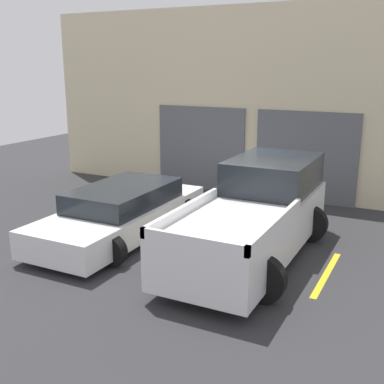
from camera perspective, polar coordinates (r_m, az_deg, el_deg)
The scene contains 7 objects.
ground_plane at distance 11.87m, azimuth 2.72°, elevation -3.75°, with size 28.00×28.00×0.00m, color #2D2D30.
shophouse_building at distance 14.36m, azimuth 8.33°, elevation 10.29°, with size 14.25×0.68×5.42m.
pickup_truck at distance 9.79m, azimuth 7.53°, elevation -2.70°, with size 2.41×5.10×1.84m.
sedan_white at distance 11.01m, azimuth -8.28°, elevation -2.39°, with size 2.21×4.80×1.15m.
parking_stripe_far_left at distance 12.07m, azimuth -14.28°, elevation -3.87°, with size 0.12×2.20×0.01m, color gold.
parking_stripe_left at distance 10.40m, azimuth -1.25°, elevation -6.48°, with size 0.12×2.20×0.01m, color gold.
parking_stripe_centre at distance 9.46m, azimuth 15.66°, elevation -9.33°, with size 0.12×2.20×0.01m, color gold.
Camera 1 is at (4.58, -10.27, 3.80)m, focal length 45.00 mm.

